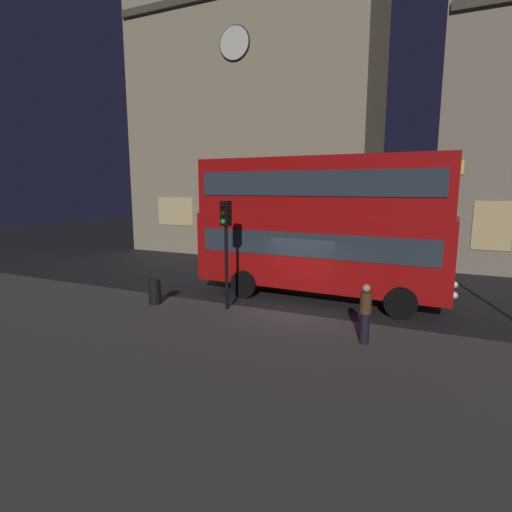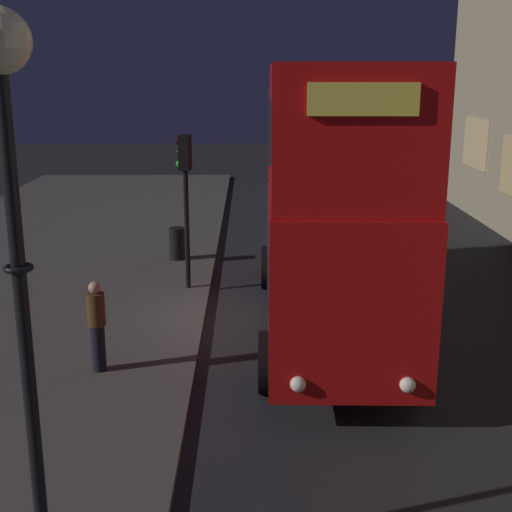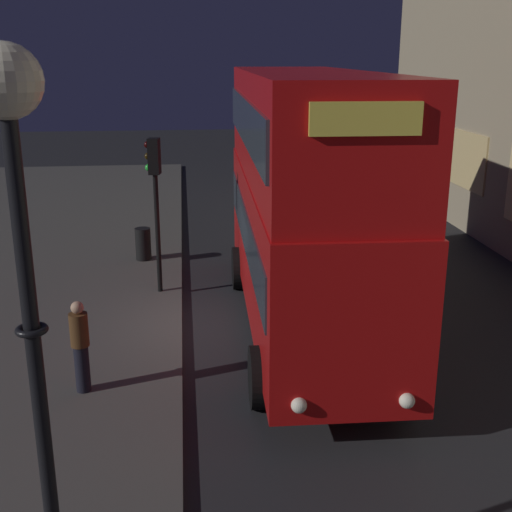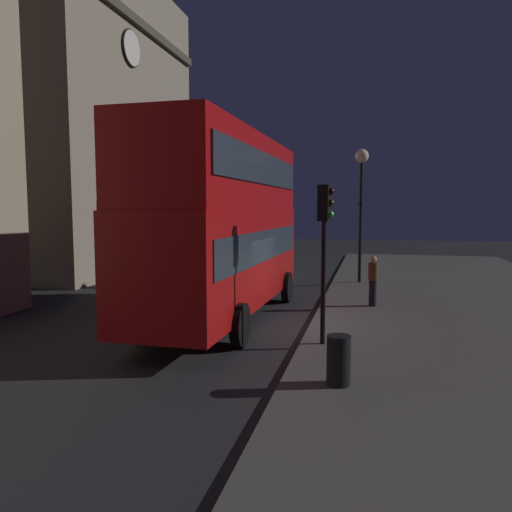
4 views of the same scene
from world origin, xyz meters
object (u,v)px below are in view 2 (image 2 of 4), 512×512
object	(u,v)px
double_decker_bus	(328,185)
street_lamp	(8,153)
traffic_light_near_kerb	(185,179)
pedestrian	(97,325)
litter_bin	(177,244)

from	to	relation	value
double_decker_bus	street_lamp	size ratio (longest dim) A/B	1.72
traffic_light_near_kerb	street_lamp	size ratio (longest dim) A/B	0.66
traffic_light_near_kerb	pedestrian	size ratio (longest dim) A/B	2.27
litter_bin	traffic_light_near_kerb	bearing A→B (deg)	11.07
double_decker_bus	pedestrian	world-z (taller)	double_decker_bus
litter_bin	double_decker_bus	bearing A→B (deg)	36.20
street_lamp	pedestrian	bearing A→B (deg)	-174.08
double_decker_bus	litter_bin	size ratio (longest dim) A/B	10.70
double_decker_bus	traffic_light_near_kerb	size ratio (longest dim) A/B	2.61
traffic_light_near_kerb	street_lamp	xyz separation A→B (m)	(10.33, -0.62, 1.79)
litter_bin	street_lamp	bearing A→B (deg)	-0.39
street_lamp	traffic_light_near_kerb	bearing A→B (deg)	176.55
double_decker_bus	litter_bin	bearing A→B (deg)	-142.30
double_decker_bus	traffic_light_near_kerb	bearing A→B (deg)	-125.10
traffic_light_near_kerb	street_lamp	bearing A→B (deg)	6.69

